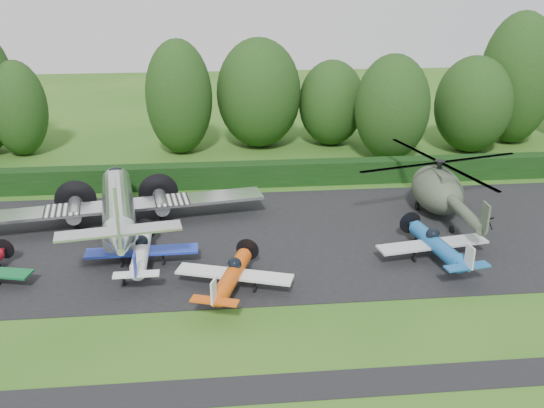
{
  "coord_description": "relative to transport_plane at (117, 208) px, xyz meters",
  "views": [
    {
      "loc": [
        0.79,
        -28.31,
        18.08
      ],
      "look_at": [
        4.55,
        10.26,
        2.5
      ],
      "focal_mm": 40.0,
      "sensor_mm": 36.0,
      "label": 1
    }
  ],
  "objects": [
    {
      "name": "ground",
      "position": [
        6.23,
        -12.02,
        -1.9
      ],
      "size": [
        160.0,
        160.0,
        0.0
      ],
      "primitive_type": "plane",
      "color": "#265618",
      "rests_on": "ground"
    },
    {
      "name": "apron",
      "position": [
        6.23,
        -2.02,
        -1.9
      ],
      "size": [
        70.0,
        18.0,
        0.01
      ],
      "primitive_type": "cube",
      "color": "black",
      "rests_on": "ground"
    },
    {
      "name": "taxiway_verge",
      "position": [
        6.23,
        -18.02,
        -1.9
      ],
      "size": [
        70.0,
        2.0,
        0.0
      ],
      "primitive_type": "cube",
      "color": "black",
      "rests_on": "ground"
    },
    {
      "name": "hedgerow",
      "position": [
        6.23,
        8.98,
        -1.9
      ],
      "size": [
        90.0,
        1.6,
        2.0
      ],
      "primitive_type": "cube",
      "color": "black",
      "rests_on": "ground"
    },
    {
      "name": "transport_plane",
      "position": [
        0.0,
        0.0,
        0.0
      ],
      "size": [
        21.29,
        16.32,
        6.82
      ],
      "rotation": [
        0.0,
        0.0,
        -0.16
      ],
      "color": "silver",
      "rests_on": "ground"
    },
    {
      "name": "light_plane_white",
      "position": [
        2.15,
        -5.59,
        -0.77
      ],
      "size": [
        7.08,
        7.45,
        2.72
      ],
      "rotation": [
        0.0,
        0.0,
        -0.02
      ],
      "color": "white",
      "rests_on": "ground"
    },
    {
      "name": "light_plane_orange",
      "position": [
        7.71,
        -9.16,
        -0.79
      ],
      "size": [
        6.96,
        7.32,
        2.67
      ],
      "rotation": [
        0.0,
        0.0,
        0.32
      ],
      "color": "#D44E0C",
      "rests_on": "ground"
    },
    {
      "name": "light_plane_blue",
      "position": [
        20.94,
        -6.52,
        -0.71
      ],
      "size": [
        7.42,
        7.81,
        2.85
      ],
      "rotation": [
        0.0,
        0.0,
        -0.16
      ],
      "color": "#1A589D",
      "rests_on": "ground"
    },
    {
      "name": "helicopter",
      "position": [
        23.64,
        1.11,
        0.4
      ],
      "size": [
        13.29,
        15.56,
        4.28
      ],
      "rotation": [
        0.0,
        0.0,
        0.01
      ],
      "color": "#3D4736",
      "rests_on": "ground"
    },
    {
      "name": "tree_0",
      "position": [
        11.65,
        20.97,
        3.66
      ],
      "size": [
        8.61,
        8.61,
        11.15
      ],
      "color": "black",
      "rests_on": "ground"
    },
    {
      "name": "tree_1",
      "position": [
        19.2,
        20.91,
        2.5
      ],
      "size": [
        6.81,
        6.81,
        8.83
      ],
      "color": "black",
      "rests_on": "ground"
    },
    {
      "name": "tree_3",
      "position": [
        23.96,
        15.23,
        3.18
      ],
      "size": [
        7.14,
        7.14,
        10.19
      ],
      "color": "black",
      "rests_on": "ground"
    },
    {
      "name": "tree_4",
      "position": [
        3.64,
        19.36,
        3.74
      ],
      "size": [
        6.55,
        6.55,
        11.31
      ],
      "color": "black",
      "rests_on": "ground"
    },
    {
      "name": "tree_6",
      "position": [
        32.77,
        17.08,
        2.9
      ],
      "size": [
        7.6,
        7.6,
        9.62
      ],
      "color": "black",
      "rests_on": "ground"
    },
    {
      "name": "tree_8",
      "position": [
        38.39,
        19.77,
        4.88
      ],
      "size": [
        7.72,
        7.72,
        13.6
      ],
      "color": "black",
      "rests_on": "ground"
    },
    {
      "name": "tree_10",
      "position": [
        -12.01,
        20.16,
        2.78
      ],
      "size": [
        5.52,
        5.52,
        9.39
      ],
      "color": "black",
      "rests_on": "ground"
    }
  ]
}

